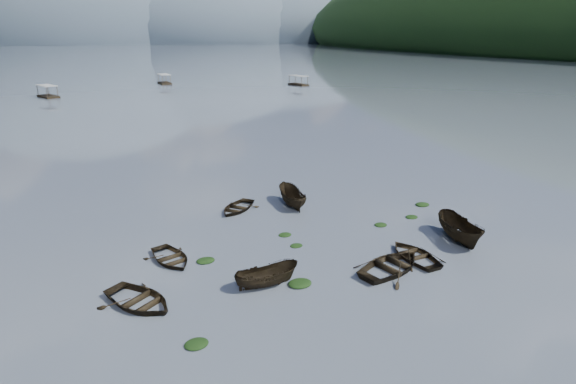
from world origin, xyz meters
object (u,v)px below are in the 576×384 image
object	(u,v)px
rowboat_3	(415,258)
pontoon_left	(49,97)
pontoon_centre	(165,84)
rowboat_0	(139,304)

from	to	relation	value
rowboat_3	pontoon_left	world-z (taller)	pontoon_left
rowboat_3	pontoon_centre	world-z (taller)	pontoon_centre
pontoon_left	rowboat_3	bearing A→B (deg)	-97.07
pontoon_left	pontoon_centre	size ratio (longest dim) A/B	1.00
rowboat_3	pontoon_left	xyz separation A→B (m)	(-31.20, 94.45, 0.00)
rowboat_0	rowboat_3	world-z (taller)	rowboat_0
rowboat_3	pontoon_centre	distance (m)	115.77
rowboat_0	pontoon_centre	world-z (taller)	pontoon_centre
rowboat_0	pontoon_left	distance (m)	94.84
rowboat_0	rowboat_3	bearing A→B (deg)	-38.72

